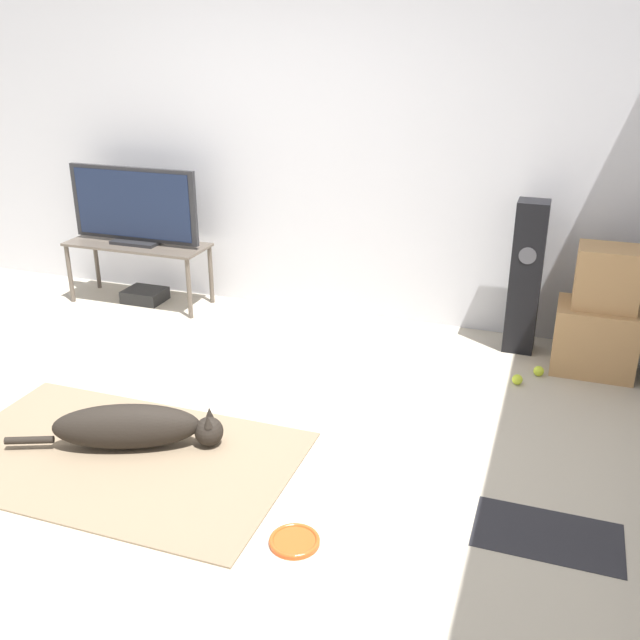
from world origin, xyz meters
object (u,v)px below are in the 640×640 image
object	(u,v)px
game_console	(145,295)
tv	(134,207)
tennis_ball_near_speaker	(517,379)
cardboard_box_lower	(595,338)
floor_speaker	(526,278)
cardboard_box_upper	(608,277)
tv_stand	(138,251)
dog	(133,427)
frisbee	(294,541)
tennis_ball_by_boxes	(539,371)

from	to	relation	value
game_console	tv	bearing A→B (deg)	-114.86
tennis_ball_near_speaker	cardboard_box_lower	bearing A→B (deg)	41.41
floor_speaker	tennis_ball_near_speaker	xyz separation A→B (m)	(0.04, -0.56, -0.49)
cardboard_box_upper	tv_stand	distance (m)	3.47
cardboard_box_lower	cardboard_box_upper	distance (m)	0.41
cardboard_box_upper	tv	world-z (taller)	tv
dog	game_console	bearing A→B (deg)	120.81
cardboard_box_upper	dog	bearing A→B (deg)	-141.65
dog	tv	bearing A→B (deg)	121.29
cardboard_box_upper	tennis_ball_near_speaker	size ratio (longest dim) A/B	5.88
floor_speaker	tv_stand	world-z (taller)	floor_speaker
tennis_ball_near_speaker	frisbee	bearing A→B (deg)	-112.73
floor_speaker	cardboard_box_lower	bearing A→B (deg)	-20.09
game_console	cardboard_box_upper	bearing A→B (deg)	-1.90
cardboard_box_lower	tennis_ball_by_boxes	distance (m)	0.43
cardboard_box_lower	game_console	world-z (taller)	cardboard_box_lower
tv	tennis_ball_near_speaker	size ratio (longest dim) A/B	16.44
dog	floor_speaker	distance (m)	2.71
frisbee	tennis_ball_by_boxes	xyz separation A→B (m)	(0.90, 2.02, 0.02)
dog	cardboard_box_lower	xyz separation A→B (m)	(2.29, 1.81, 0.09)
tennis_ball_near_speaker	game_console	distance (m)	3.05
frisbee	cardboard_box_lower	world-z (taller)	cardboard_box_lower
tennis_ball_near_speaker	cardboard_box_upper	bearing A→B (deg)	41.01
floor_speaker	game_console	size ratio (longest dim) A/B	3.30
tv_stand	tennis_ball_by_boxes	distance (m)	3.17
frisbee	floor_speaker	xyz separation A→B (m)	(0.73, 2.41, 0.51)
cardboard_box_lower	game_console	size ratio (longest dim) A/B	1.61
frisbee	tennis_ball_near_speaker	xyz separation A→B (m)	(0.78, 1.85, 0.02)
tennis_ball_by_boxes	game_console	size ratio (longest dim) A/B	0.21
floor_speaker	tv_stand	size ratio (longest dim) A/B	0.91
cardboard_box_upper	game_console	size ratio (longest dim) A/B	1.23
floor_speaker	tv	world-z (taller)	tv
tv_stand	game_console	bearing A→B (deg)	67.78
dog	game_console	size ratio (longest dim) A/B	3.40
tv_stand	tennis_ball_near_speaker	size ratio (longest dim) A/B	17.30
dog	cardboard_box_upper	world-z (taller)	cardboard_box_upper
frisbee	floor_speaker	distance (m)	2.57
frisbee	cardboard_box_lower	distance (m)	2.55
cardboard_box_lower	floor_speaker	bearing A→B (deg)	159.91
dog	floor_speaker	bearing A→B (deg)	47.71
tv_stand	floor_speaker	bearing A→B (deg)	1.43
frisbee	game_console	size ratio (longest dim) A/B	0.70
cardboard_box_lower	tennis_ball_by_boxes	world-z (taller)	cardboard_box_lower
tennis_ball_near_speaker	game_console	xyz separation A→B (m)	(-3.00, 0.51, 0.02)
game_console	floor_speaker	bearing A→B (deg)	0.98
dog	tv_stand	distance (m)	2.26
dog	tennis_ball_near_speaker	distance (m)	2.34
tennis_ball_near_speaker	game_console	size ratio (longest dim) A/B	0.21
cardboard_box_lower	game_console	xyz separation A→B (m)	(-3.44, 0.12, -0.17)
tennis_ball_by_boxes	tennis_ball_near_speaker	xyz separation A→B (m)	(-0.12, -0.17, 0.00)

